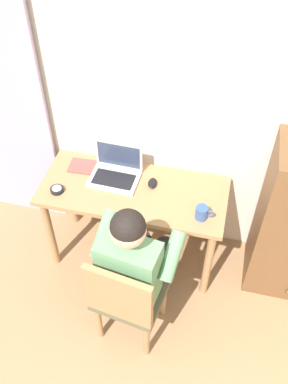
{
  "coord_description": "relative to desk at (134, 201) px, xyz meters",
  "views": [
    {
      "loc": [
        0.29,
        -0.09,
        2.82
      ],
      "look_at": [
        -0.16,
        1.75,
        0.84
      ],
      "focal_mm": 39.52,
      "sensor_mm": 36.0,
      "label": 1
    }
  ],
  "objects": [
    {
      "name": "chair",
      "position": [
        0.13,
        -0.67,
        -0.14
      ],
      "size": [
        0.47,
        0.46,
        0.87
      ],
      "color": "brown",
      "rests_on": "ground_plane"
    },
    {
      "name": "curtain_panel",
      "position": [
        -1.01,
        0.28,
        0.46
      ],
      "size": [
        0.63,
        0.03,
        2.17
      ],
      "primitive_type": "cube",
      "color": "#B29EBC",
      "rests_on": "ground_plane"
    },
    {
      "name": "notebook_pad",
      "position": [
        -0.4,
        0.13,
        0.12
      ],
      "size": [
        0.22,
        0.16,
        0.01
      ],
      "primitive_type": "cube",
      "rotation": [
        0.0,
        0.0,
        0.05
      ],
      "color": "#994742",
      "rests_on": "desk"
    },
    {
      "name": "desk",
      "position": [
        0.0,
        0.0,
        0.0
      ],
      "size": [
        1.29,
        0.55,
        0.74
      ],
      "color": "#9E754C",
      "rests_on": "ground_plane"
    },
    {
      "name": "desk_clock",
      "position": [
        -0.5,
        -0.14,
        0.13
      ],
      "size": [
        0.09,
        0.09,
        0.03
      ],
      "color": "black",
      "rests_on": "desk"
    },
    {
      "name": "laptop",
      "position": [
        -0.15,
        0.1,
        0.17
      ],
      "size": [
        0.35,
        0.26,
        0.24
      ],
      "color": "#B7BABF",
      "rests_on": "desk"
    },
    {
      "name": "computer_mouse",
      "position": [
        0.12,
        0.08,
        0.13
      ],
      "size": [
        0.07,
        0.11,
        0.03
      ],
      "primitive_type": "ellipsoid",
      "rotation": [
        0.0,
        0.0,
        0.1
      ],
      "color": "black",
      "rests_on": "desk"
    },
    {
      "name": "wall_back",
      "position": [
        0.26,
        0.35,
        0.63
      ],
      "size": [
        4.8,
        0.05,
        2.5
      ],
      "primitive_type": "cube",
      "color": "beige",
      "rests_on": "ground_plane"
    },
    {
      "name": "coffee_mug",
      "position": [
        0.49,
        -0.14,
        0.16
      ],
      "size": [
        0.12,
        0.08,
        0.09
      ],
      "color": "#33518C",
      "rests_on": "desk"
    },
    {
      "name": "person_seated",
      "position": [
        0.15,
        -0.49,
        0.04
      ],
      "size": [
        0.58,
        0.62,
        1.18
      ],
      "color": "#33384C",
      "rests_on": "ground_plane"
    }
  ]
}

